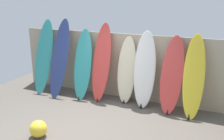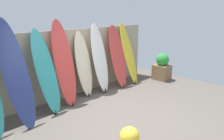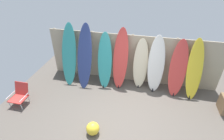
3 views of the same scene
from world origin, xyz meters
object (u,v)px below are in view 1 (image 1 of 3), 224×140
object	(u,v)px
surfboard_teal_0	(44,57)
surfboard_white_5	(145,70)
surfboard_navy_1	(60,58)
surfboard_red_6	(172,76)
surfboard_red_3	(101,63)
surfboard_yellow_7	(194,77)
surfboard_teal_2	(83,65)
beach_ball	(38,129)
surfboard_cream_4	(127,71)

from	to	relation	value
surfboard_teal_0	surfboard_white_5	xyz separation A→B (m)	(3.04, 0.14, -0.09)
surfboard_navy_1	surfboard_red_6	size ratio (longest dim) A/B	1.15
surfboard_red_3	surfboard_yellow_7	size ratio (longest dim) A/B	1.08
surfboard_yellow_7	surfboard_white_5	bearing A→B (deg)	177.20
surfboard_navy_1	surfboard_teal_2	size ratio (longest dim) A/B	1.13
surfboard_red_6	surfboard_yellow_7	world-z (taller)	surfboard_yellow_7
surfboard_red_6	beach_ball	xyz separation A→B (m)	(-2.19, -2.28, -0.75)
surfboard_teal_0	surfboard_red_6	bearing A→B (deg)	1.19
surfboard_white_5	surfboard_yellow_7	distance (m)	1.20
surfboard_white_5	surfboard_yellow_7	world-z (taller)	surfboard_white_5
surfboard_teal_0	surfboard_teal_2	distance (m)	1.31
surfboard_red_3	surfboard_yellow_7	world-z (taller)	surfboard_red_3
surfboard_red_6	surfboard_yellow_7	size ratio (longest dim) A/B	0.97
surfboard_teal_2	surfboard_red_3	bearing A→B (deg)	8.12
surfboard_teal_0	surfboard_teal_2	size ratio (longest dim) A/B	1.11
surfboard_red_3	surfboard_teal_0	bearing A→B (deg)	-176.58
surfboard_red_6	surfboard_white_5	bearing A→B (deg)	175.24
surfboard_white_5	surfboard_navy_1	bearing A→B (deg)	-175.52
surfboard_teal_2	surfboard_white_5	size ratio (longest dim) A/B	0.98
surfboard_teal_2	surfboard_red_3	xyz separation A→B (m)	(0.54, 0.08, 0.09)
surfboard_navy_1	surfboard_teal_2	world-z (taller)	surfboard_navy_1
surfboard_teal_0	surfboard_white_5	world-z (taller)	surfboard_teal_0
surfboard_white_5	beach_ball	distance (m)	2.88
surfboard_cream_4	surfboard_yellow_7	bearing A→B (deg)	-4.73
surfboard_red_3	surfboard_red_6	distance (m)	1.90
surfboard_red_3	surfboard_white_5	world-z (taller)	surfboard_red_3
surfboard_navy_1	surfboard_cream_4	bearing A→B (deg)	8.12
surfboard_white_5	surfboard_red_3	bearing A→B (deg)	-178.77
surfboard_navy_1	beach_ball	xyz separation A→B (m)	(0.94, -2.15, -0.89)
surfboard_yellow_7	surfboard_red_3	bearing A→B (deg)	179.22
surfboard_navy_1	surfboard_cream_4	size ratio (longest dim) A/B	1.23
surfboard_cream_4	surfboard_navy_1	bearing A→B (deg)	-171.88
surfboard_teal_2	surfboard_cream_4	distance (m)	1.24
surfboard_teal_0	surfboard_white_5	size ratio (longest dim) A/B	1.09
surfboard_teal_0	surfboard_teal_2	world-z (taller)	surfboard_teal_0
surfboard_white_5	surfboard_red_6	size ratio (longest dim) A/B	1.04
surfboard_teal_0	surfboard_red_3	size ratio (longest dim) A/B	1.02
surfboard_teal_2	surfboard_red_6	bearing A→B (deg)	1.05
surfboard_teal_2	surfboard_white_5	distance (m)	1.74
surfboard_red_6	surfboard_teal_0	bearing A→B (deg)	-178.81
surfboard_red_6	surfboard_cream_4	bearing A→B (deg)	173.34
surfboard_teal_2	beach_ball	world-z (taller)	surfboard_teal_2
surfboard_navy_1	surfboard_cream_4	distance (m)	1.95
surfboard_teal_2	surfboard_cream_4	size ratio (longest dim) A/B	1.08
surfboard_red_3	surfboard_teal_2	bearing A→B (deg)	-171.88
surfboard_red_3	beach_ball	size ratio (longest dim) A/B	5.97
surfboard_cream_4	surfboard_teal_2	bearing A→B (deg)	-171.37
surfboard_teal_0	surfboard_cream_4	distance (m)	2.54
surfboard_cream_4	surfboard_white_5	bearing A→B (deg)	-9.20
surfboard_teal_0	beach_ball	distance (m)	2.83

